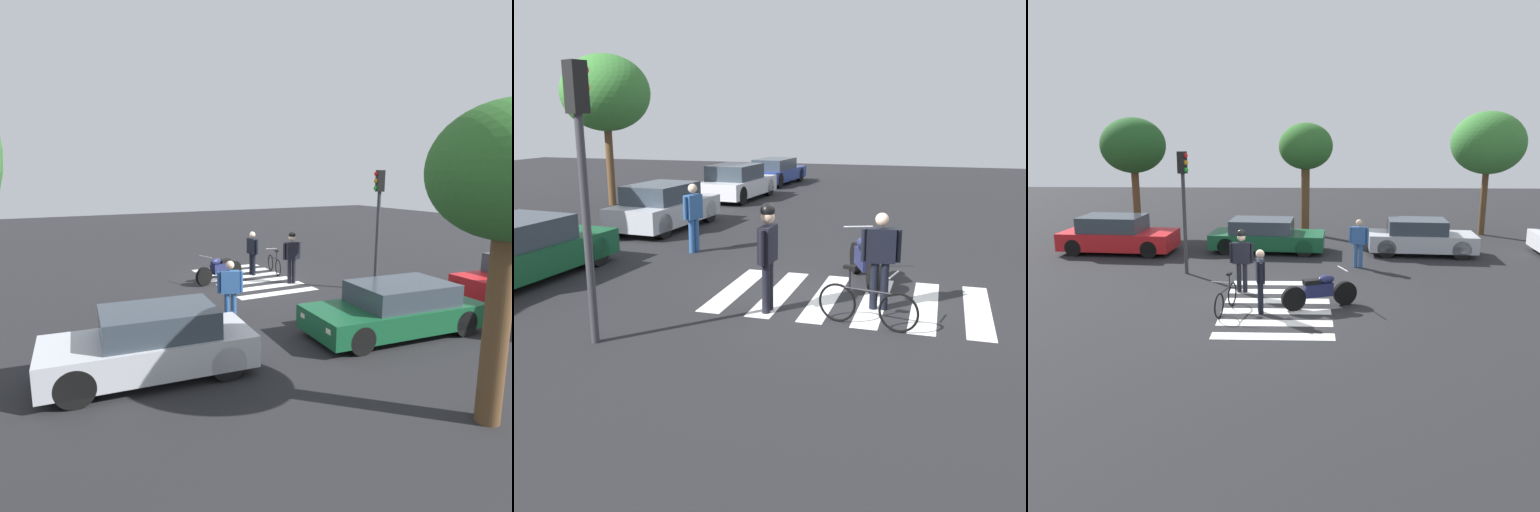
% 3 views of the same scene
% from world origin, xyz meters
% --- Properties ---
extents(ground_plane, '(60.00, 60.00, 0.00)m').
position_xyz_m(ground_plane, '(0.00, 0.00, 0.00)').
color(ground_plane, '#232326').
extents(police_motorcycle, '(2.09, 1.00, 1.05)m').
position_xyz_m(police_motorcycle, '(1.17, -0.10, 0.47)').
color(police_motorcycle, black).
rests_on(police_motorcycle, ground_plane).
extents(leaning_bicycle, '(0.51, 1.66, 0.99)m').
position_xyz_m(leaning_bicycle, '(-1.34, -0.47, 0.37)').
color(leaning_bicycle, black).
rests_on(leaning_bicycle, ground_plane).
extents(officer_on_foot, '(0.28, 0.68, 1.72)m').
position_xyz_m(officer_on_foot, '(-0.41, -0.57, 0.99)').
color(officer_on_foot, black).
rests_on(officer_on_foot, ground_plane).
extents(officer_by_motorcycle, '(0.71, 0.25, 1.91)m').
position_xyz_m(officer_by_motorcycle, '(-1.09, 1.26, 1.13)').
color(officer_by_motorcycle, black).
rests_on(officer_by_motorcycle, ground_plane).
extents(pedestrian_bystander, '(0.66, 0.33, 1.71)m').
position_xyz_m(pedestrian_bystander, '(2.66, 4.34, 0.98)').
color(pedestrian_bystander, '#2D5999').
rests_on(pedestrian_bystander, ground_plane).
extents(crosswalk_stripes, '(2.94, 4.95, 0.01)m').
position_xyz_m(crosswalk_stripes, '(0.00, 0.00, 0.00)').
color(crosswalk_stripes, silver).
rests_on(crosswalk_stripes, ground_plane).
extents(car_red_convertible, '(4.49, 2.21, 1.45)m').
position_xyz_m(car_red_convertible, '(-6.52, 6.45, 0.69)').
color(car_red_convertible, black).
rests_on(car_red_convertible, ground_plane).
extents(car_green_compact, '(4.57, 2.17, 1.28)m').
position_xyz_m(car_green_compact, '(-0.72, 6.82, 0.62)').
color(car_green_compact, black).
rests_on(car_green_compact, ground_plane).
extents(car_silver_sedan, '(4.15, 2.00, 1.37)m').
position_xyz_m(car_silver_sedan, '(5.25, 6.46, 0.66)').
color(car_silver_sedan, black).
rests_on(car_silver_sedan, ground_plane).
extents(traffic_light_pole, '(0.36, 0.31, 4.05)m').
position_xyz_m(traffic_light_pole, '(-3.17, 3.33, 2.73)').
color(traffic_light_pole, '#38383D').
rests_on(traffic_light_pole, ground_plane).
extents(street_tree_near, '(2.91, 2.91, 5.24)m').
position_xyz_m(street_tree_near, '(-6.93, 10.52, 3.96)').
color(street_tree_near, brown).
rests_on(street_tree_near, ground_plane).
extents(street_tree_mid, '(2.42, 2.42, 5.00)m').
position_xyz_m(street_tree_mid, '(0.84, 10.52, 3.88)').
color(street_tree_mid, brown).
rests_on(street_tree_mid, ground_plane).
extents(street_tree_far, '(3.23, 3.23, 5.50)m').
position_xyz_m(street_tree_far, '(8.90, 10.52, 4.11)').
color(street_tree_far, brown).
rests_on(street_tree_far, ground_plane).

